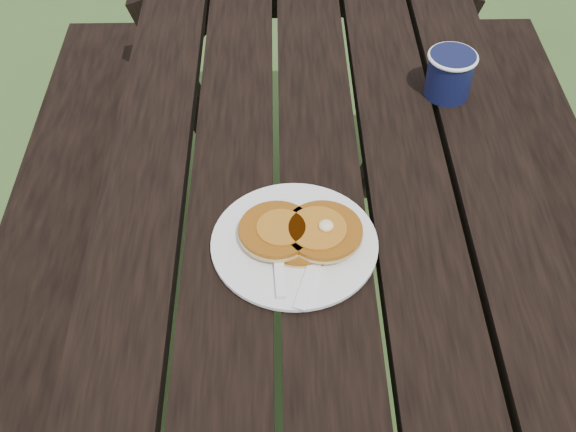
{
  "coord_description": "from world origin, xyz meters",
  "views": [
    {
      "loc": [
        -0.07,
        -0.97,
        1.61
      ],
      "look_at": [
        -0.06,
        -0.22,
        0.8
      ],
      "focal_mm": 45.0,
      "sensor_mm": 36.0,
      "label": 1
    }
  ],
  "objects_px": {
    "coffee_cup": "(450,72)",
    "pancake_stack": "(301,232)",
    "picnic_table": "(313,279)",
    "plate": "(294,244)"
  },
  "relations": [
    {
      "from": "plate",
      "to": "pancake_stack",
      "type": "relative_size",
      "value": 1.32
    },
    {
      "from": "pancake_stack",
      "to": "coffee_cup",
      "type": "relative_size",
      "value": 2.03
    },
    {
      "from": "plate",
      "to": "coffee_cup",
      "type": "distance_m",
      "value": 0.49
    },
    {
      "from": "picnic_table",
      "to": "pancake_stack",
      "type": "xyz_separation_m",
      "value": [
        -0.04,
        -0.23,
        0.41
      ]
    },
    {
      "from": "plate",
      "to": "coffee_cup",
      "type": "xyz_separation_m",
      "value": [
        0.3,
        0.38,
        0.05
      ]
    },
    {
      "from": "coffee_cup",
      "to": "pancake_stack",
      "type": "bearing_deg",
      "value": -127.78
    },
    {
      "from": "picnic_table",
      "to": "plate",
      "type": "distance_m",
      "value": 0.46
    },
    {
      "from": "picnic_table",
      "to": "pancake_stack",
      "type": "distance_m",
      "value": 0.47
    },
    {
      "from": "picnic_table",
      "to": "plate",
      "type": "height_order",
      "value": "plate"
    },
    {
      "from": "picnic_table",
      "to": "plate",
      "type": "relative_size",
      "value": 7.1
    }
  ]
}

